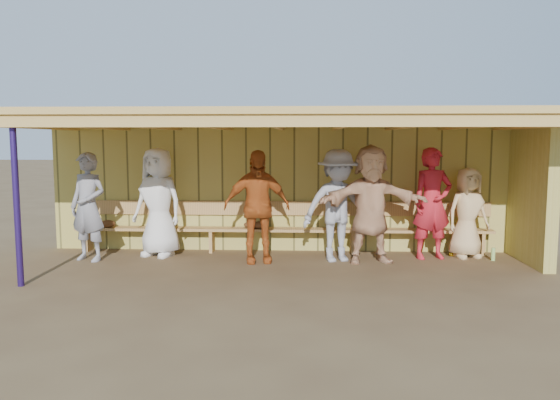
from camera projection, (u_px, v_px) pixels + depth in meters
The scene contains 11 objects.
ground at pixel (279, 266), 8.96m from camera, with size 90.00×90.00×0.00m, color brown.
player_a at pixel (88, 207), 9.26m from camera, with size 0.68×0.44×1.85m, color gray.
player_b at pixel (158, 202), 9.64m from camera, with size 0.94×0.61×1.92m, color white.
player_d at pixel (257, 206), 9.15m from camera, with size 1.11×0.46×1.89m, color #B8541D.
player_e at pixel (338, 206), 9.23m from camera, with size 1.23×0.71×1.90m, color #9C9CA5.
player_f at pixel (371, 204), 9.12m from camera, with size 1.84×0.59×1.98m, color #DEA87D.
player_g at pixel (432, 204), 9.42m from camera, with size 0.70×0.46×1.93m, color red.
player_h at pixel (468, 213), 9.53m from camera, with size 0.77×0.50×1.58m, color #DEB77D.
dugout_structure at pixel (303, 161), 9.43m from camera, with size 8.80×3.20×2.50m.
bench at pixel (282, 224), 10.01m from camera, with size 7.60×0.34×0.93m.
dugout_equipment at pixel (247, 227), 9.91m from camera, with size 7.05×0.62×0.80m.
Camera 1 is at (0.41, -8.77, 2.07)m, focal length 35.00 mm.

